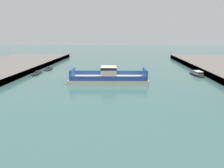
{
  "coord_description": "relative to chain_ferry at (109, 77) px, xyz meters",
  "views": [
    {
      "loc": [
        2.24,
        -8.16,
        11.76
      ],
      "look_at": [
        0.0,
        28.91,
        2.0
      ],
      "focal_mm": 30.84,
      "sensor_mm": 36.0,
      "label": 1
    }
  ],
  "objects": [
    {
      "name": "chain_ferry",
      "position": [
        0.0,
        0.0,
        0.0
      ],
      "size": [
        19.42,
        8.07,
        3.88
      ],
      "color": "beige",
      "rests_on": "ground"
    },
    {
      "name": "moored_boat_near_left",
      "position": [
        25.04,
        9.28,
        -0.65
      ],
      "size": [
        3.41,
        8.19,
        1.36
      ],
      "color": "black",
      "rests_on": "ground"
    },
    {
      "name": "moored_boat_near_right",
      "position": [
        -22.22,
        8.17,
        -0.88
      ],
      "size": [
        2.09,
        6.06,
        1.04
      ],
      "color": "black",
      "rests_on": "ground"
    },
    {
      "name": "moored_boat_mid_left",
      "position": [
        -21.54,
        15.99,
        -0.95
      ],
      "size": [
        2.85,
        6.73,
        0.9
      ],
      "color": "black",
      "rests_on": "ground"
    }
  ]
}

